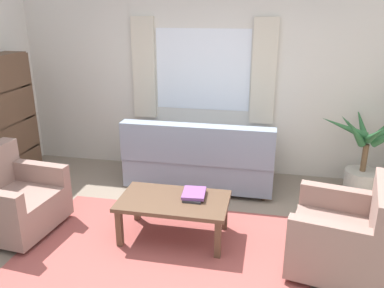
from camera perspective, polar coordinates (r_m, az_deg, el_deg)
name	(u,v)px	position (r m, az deg, el deg)	size (l,w,h in m)	color
ground_plane	(162,253)	(3.96, -4.42, -15.59)	(6.24, 6.24, 0.00)	gray
wall_back	(203,80)	(5.54, 1.66, 9.30)	(5.32, 0.12, 2.60)	silver
window_with_curtains	(202,70)	(5.43, 1.52, 10.71)	(1.98, 0.07, 1.40)	white
area_rug	(162,253)	(3.95, -4.42, -15.52)	(2.75, 1.89, 0.01)	#9E4C47
couch	(200,160)	(5.12, 1.14, -2.40)	(1.90, 0.82, 0.92)	gray
armchair_left	(10,200)	(4.56, -25.00, -7.35)	(0.89, 0.91, 0.88)	gray
armchair_right	(346,236)	(3.80, 21.58, -12.31)	(0.97, 0.99, 0.88)	gray
coffee_table	(174,204)	(3.99, -2.69, -8.78)	(1.10, 0.64, 0.44)	brown
book_stack_on_table	(194,194)	(4.00, 0.30, -7.35)	(0.25, 0.31, 0.05)	#2D2D33
potted_plant	(365,159)	(5.30, 23.88, -2.08)	(1.08, 1.18, 1.12)	#B7B2A8
bookshelf	(10,128)	(5.58, -25.07, 2.19)	(0.30, 0.94, 1.72)	brown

